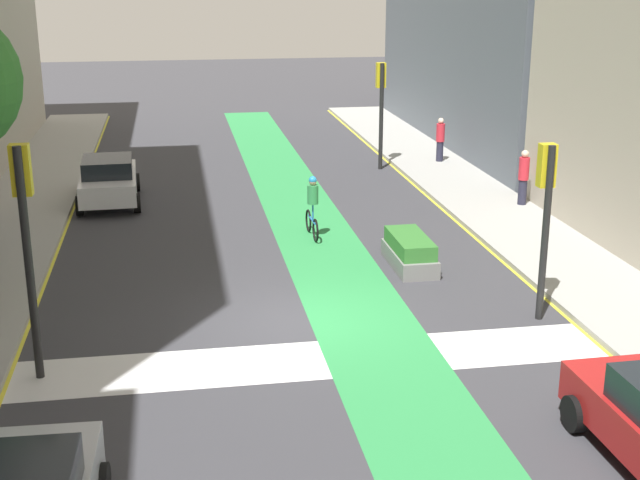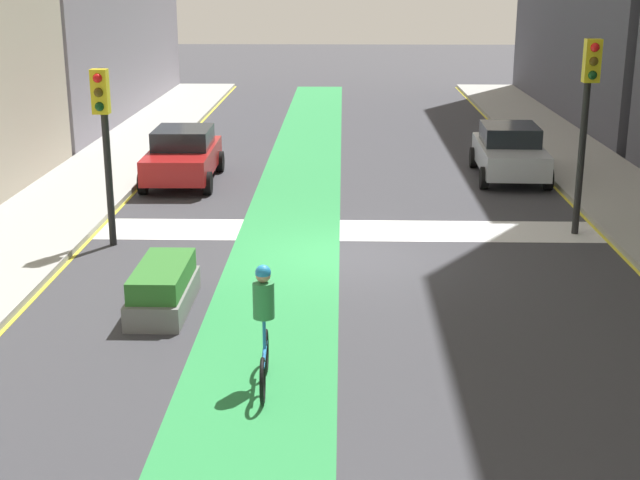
# 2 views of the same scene
# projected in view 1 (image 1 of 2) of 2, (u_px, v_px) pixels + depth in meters

# --- Properties ---
(ground_plane) EXTENTS (120.00, 120.00, 0.00)m
(ground_plane) POSITION_uv_depth(u_px,v_px,m) (301.00, 322.00, 19.48)
(ground_plane) COLOR #38383D
(bike_lane_paint) EXTENTS (2.40, 60.00, 0.01)m
(bike_lane_paint) POSITION_uv_depth(u_px,v_px,m) (362.00, 318.00, 19.70)
(bike_lane_paint) COLOR #2D8C47
(bike_lane_paint) RESTS_ON ground_plane
(crosswalk_band) EXTENTS (12.00, 1.80, 0.01)m
(crosswalk_band) POSITION_uv_depth(u_px,v_px,m) (316.00, 360.00, 17.60)
(crosswalk_band) COLOR silver
(crosswalk_band) RESTS_ON ground_plane
(curb_stripe_left) EXTENTS (0.16, 60.00, 0.01)m
(curb_stripe_left) POSITION_uv_depth(u_px,v_px,m) (22.00, 340.00, 18.52)
(curb_stripe_left) COLOR yellow
(curb_stripe_left) RESTS_ON ground_plane
(sidewalk_right) EXTENTS (3.00, 60.00, 0.15)m
(sidewalk_right) POSITION_uv_depth(u_px,v_px,m) (614.00, 299.00, 20.66)
(sidewalk_right) COLOR #9E9E99
(sidewalk_right) RESTS_ON ground_plane
(curb_stripe_right) EXTENTS (0.16, 60.00, 0.01)m
(curb_stripe_right) POSITION_uv_depth(u_px,v_px,m) (554.00, 305.00, 20.44)
(curb_stripe_right) COLOR yellow
(curb_stripe_right) RESTS_ON ground_plane
(traffic_signal_near_right) EXTENTS (0.35, 0.52, 3.96)m
(traffic_signal_near_right) POSITION_uv_depth(u_px,v_px,m) (546.00, 198.00, 18.98)
(traffic_signal_near_right) COLOR black
(traffic_signal_near_right) RESTS_ON ground_plane
(traffic_signal_near_left) EXTENTS (0.35, 0.52, 4.52)m
(traffic_signal_near_left) POSITION_uv_depth(u_px,v_px,m) (25.00, 218.00, 16.04)
(traffic_signal_near_left) COLOR black
(traffic_signal_near_left) RESTS_ON ground_plane
(traffic_signal_far_right) EXTENTS (0.35, 0.52, 4.11)m
(traffic_signal_far_right) POSITION_uv_depth(u_px,v_px,m) (381.00, 95.00, 33.69)
(traffic_signal_far_right) COLOR black
(traffic_signal_far_right) RESTS_ON ground_plane
(car_white_left_far) EXTENTS (2.14, 4.26, 1.57)m
(car_white_left_far) POSITION_uv_depth(u_px,v_px,m) (109.00, 180.00, 29.18)
(car_white_left_far) COLOR silver
(car_white_left_far) RESTS_ON ground_plane
(cyclist_in_lane) EXTENTS (0.32, 1.73, 1.86)m
(cyclist_in_lane) POSITION_uv_depth(u_px,v_px,m) (312.00, 205.00, 25.35)
(cyclist_in_lane) COLOR black
(cyclist_in_lane) RESTS_ON ground_plane
(pedestrian_sidewalk_right_a) EXTENTS (0.34, 0.34, 1.74)m
(pedestrian_sidewalk_right_a) POSITION_uv_depth(u_px,v_px,m) (440.00, 139.00, 34.87)
(pedestrian_sidewalk_right_a) COLOR #262638
(pedestrian_sidewalk_right_a) RESTS_ON sidewalk_right
(pedestrian_sidewalk_right_b) EXTENTS (0.34, 0.34, 1.80)m
(pedestrian_sidewalk_right_b) POSITION_uv_depth(u_px,v_px,m) (523.00, 177.00, 28.40)
(pedestrian_sidewalk_right_b) COLOR #262638
(pedestrian_sidewalk_right_b) RESTS_ON sidewalk_right
(median_planter) EXTENTS (0.98, 2.38, 0.85)m
(median_planter) POSITION_uv_depth(u_px,v_px,m) (410.00, 252.00, 23.00)
(median_planter) COLOR slate
(median_planter) RESTS_ON ground_plane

